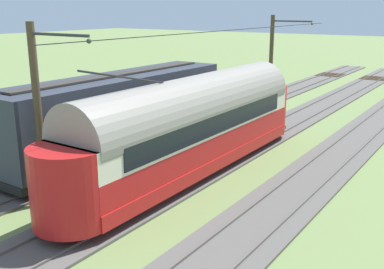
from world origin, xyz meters
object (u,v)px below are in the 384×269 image
(vintage_streetcar, at_px, (193,124))
(catenary_pole_mid_near, at_px, (40,113))
(catenary_pole_foreground, at_px, (272,61))
(boxcar_adjacent, at_px, (120,112))

(vintage_streetcar, distance_m, catenary_pole_mid_near, 6.47)
(catenary_pole_foreground, height_order, catenary_pole_mid_near, same)
(vintage_streetcar, height_order, boxcar_adjacent, vintage_streetcar)
(boxcar_adjacent, relative_size, catenary_pole_mid_near, 2.05)
(boxcar_adjacent, xyz_separation_m, catenary_pole_foreground, (-1.90, -13.53, 1.32))
(catenary_pole_mid_near, bearing_deg, catenary_pole_foreground, -90.00)
(catenary_pole_mid_near, bearing_deg, boxcar_adjacent, -72.74)
(vintage_streetcar, relative_size, catenary_pole_mid_near, 2.46)
(boxcar_adjacent, distance_m, catenary_pole_mid_near, 6.52)
(vintage_streetcar, bearing_deg, catenary_pole_foreground, -79.02)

